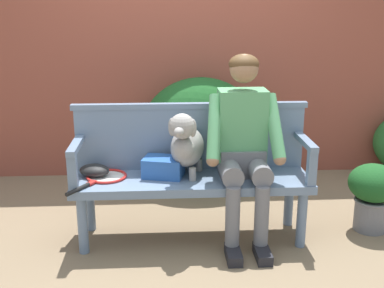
% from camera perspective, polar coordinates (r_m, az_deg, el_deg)
% --- Properties ---
extents(ground_plane, '(40.00, 40.00, 0.00)m').
position_cam_1_polar(ground_plane, '(3.73, 0.00, -10.75)').
color(ground_plane, '#7A664C').
extents(brick_garden_fence, '(8.00, 0.30, 2.15)m').
position_cam_1_polar(brick_garden_fence, '(4.93, -1.11, 9.07)').
color(brick_garden_fence, brown).
rests_on(brick_garden_fence, ground).
extents(hedge_bush_mid_left, '(1.13, 0.86, 1.02)m').
position_cam_1_polar(hedge_bush_mid_left, '(4.65, 1.01, 1.52)').
color(hedge_bush_mid_left, '#194C1E').
rests_on(hedge_bush_mid_left, ground).
extents(garden_bench, '(1.69, 0.48, 0.47)m').
position_cam_1_polar(garden_bench, '(3.56, 0.00, -4.85)').
color(garden_bench, slate).
rests_on(garden_bench, ground).
extents(bench_backrest, '(1.73, 0.06, 0.50)m').
position_cam_1_polar(bench_backrest, '(3.66, -0.20, 0.99)').
color(bench_backrest, slate).
rests_on(bench_backrest, garden_bench).
extents(bench_armrest_left_end, '(0.06, 0.48, 0.28)m').
position_cam_1_polar(bench_armrest_left_end, '(3.44, -13.44, -1.43)').
color(bench_armrest_left_end, slate).
rests_on(bench_armrest_left_end, garden_bench).
extents(bench_armrest_right_end, '(0.06, 0.48, 0.28)m').
position_cam_1_polar(bench_armrest_right_end, '(3.53, 13.25, -0.95)').
color(bench_armrest_right_end, slate).
rests_on(bench_armrest_right_end, garden_bench).
extents(person_seated, '(0.56, 0.64, 1.34)m').
position_cam_1_polar(person_seated, '(3.48, 5.96, 0.35)').
color(person_seated, black).
rests_on(person_seated, ground).
extents(dog_on_bench, '(0.32, 0.49, 0.49)m').
position_cam_1_polar(dog_on_bench, '(3.47, -0.69, -0.00)').
color(dog_on_bench, gray).
rests_on(dog_on_bench, garden_bench).
extents(tennis_racket, '(0.43, 0.56, 0.03)m').
position_cam_1_polar(tennis_racket, '(3.56, -10.13, -3.82)').
color(tennis_racket, red).
rests_on(tennis_racket, garden_bench).
extents(baseball_glove, '(0.26, 0.23, 0.09)m').
position_cam_1_polar(baseball_glove, '(3.61, -11.23, -3.02)').
color(baseball_glove, black).
rests_on(baseball_glove, garden_bench).
extents(sports_bag, '(0.32, 0.26, 0.14)m').
position_cam_1_polar(sports_bag, '(3.54, -3.33, -2.68)').
color(sports_bag, '#2856A3').
rests_on(sports_bag, garden_bench).
extents(potted_plant, '(0.38, 0.38, 0.52)m').
position_cam_1_polar(potted_plant, '(3.96, 20.25, -5.19)').
color(potted_plant, slate).
rests_on(potted_plant, ground).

